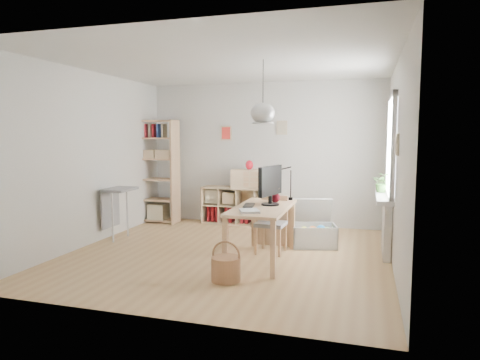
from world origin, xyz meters
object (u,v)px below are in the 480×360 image
(tall_bookshelf, at_px, (157,167))
(monitor, at_px, (270,183))
(chair, at_px, (272,220))
(cube_shelf, at_px, (238,209))
(drawer_chest, at_px, (247,179))
(desk, at_px, (262,213))
(storage_chest, at_px, (314,231))

(tall_bookshelf, distance_m, monitor, 3.23)
(monitor, bearing_deg, chair, 110.97)
(cube_shelf, xyz_separation_m, drawer_chest, (0.19, -0.04, 0.59))
(monitor, relative_size, drawer_chest, 1.03)
(desk, xyz_separation_m, tall_bookshelf, (-2.59, 1.95, 0.43))
(tall_bookshelf, relative_size, storage_chest, 2.25)
(cube_shelf, height_order, chair, chair)
(desk, relative_size, cube_shelf, 1.07)
(desk, xyz_separation_m, chair, (0.04, 0.45, -0.19))
(chair, height_order, storage_chest, chair)
(desk, xyz_separation_m, cube_shelf, (-1.02, 2.23, -0.36))
(chair, bearing_deg, storage_chest, 48.24)
(chair, xyz_separation_m, storage_chest, (0.55, 0.54, -0.24))
(drawer_chest, bearing_deg, cube_shelf, 155.41)
(cube_shelf, xyz_separation_m, tall_bookshelf, (-1.56, -0.28, 0.79))
(cube_shelf, bearing_deg, drawer_chest, -12.11)
(chair, bearing_deg, drawer_chest, 120.14)
(tall_bookshelf, xyz_separation_m, drawer_chest, (1.76, 0.24, -0.20))
(monitor, bearing_deg, cube_shelf, 131.20)
(desk, bearing_deg, cube_shelf, 114.61)
(drawer_chest, bearing_deg, monitor, -78.65)
(storage_chest, height_order, monitor, monitor)
(tall_bookshelf, relative_size, monitor, 3.25)
(cube_shelf, distance_m, tall_bookshelf, 1.77)
(tall_bookshelf, relative_size, chair, 2.43)
(cube_shelf, bearing_deg, storage_chest, -37.55)
(desk, bearing_deg, tall_bookshelf, 142.99)
(storage_chest, bearing_deg, chair, -149.72)
(chair, distance_m, storage_chest, 0.81)
(cube_shelf, height_order, monitor, monitor)
(cube_shelf, relative_size, monitor, 2.27)
(cube_shelf, relative_size, tall_bookshelf, 0.70)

